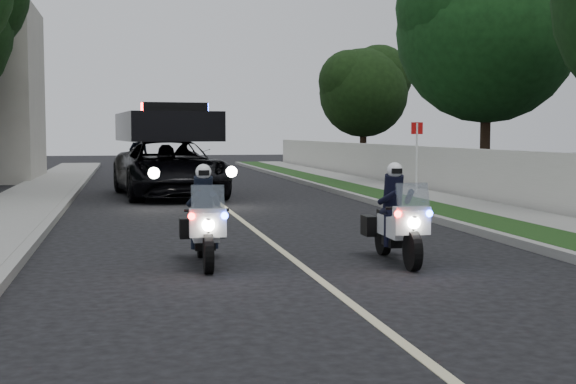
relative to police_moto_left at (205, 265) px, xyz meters
name	(u,v)px	position (x,y,z in m)	size (l,w,h in m)	color
ground	(379,325)	(1.38, -4.02, 0.00)	(120.00, 120.00, 0.00)	black
curb_right	(411,212)	(5.48, 5.98, 0.07)	(0.20, 60.00, 0.15)	gray
grass_verge	(439,211)	(6.18, 5.98, 0.08)	(1.20, 60.00, 0.16)	#193814
sidewalk_right	(489,210)	(7.48, 5.98, 0.08)	(1.40, 60.00, 0.16)	gray
property_wall	(528,182)	(8.48, 5.98, 0.75)	(0.22, 60.00, 1.50)	beige
curb_left	(52,220)	(-2.72, 5.98, 0.07)	(0.20, 60.00, 0.15)	gray
lane_marking	(240,219)	(1.38, 5.98, 0.00)	(0.12, 50.00, 0.01)	#BFB78C
police_moto_left	(205,265)	(0.00, 0.00, 0.00)	(0.62, 1.76, 1.50)	silver
police_moto_right	(396,262)	(2.87, -0.35, 0.00)	(0.62, 1.78, 1.51)	silver
police_suv	(169,197)	(0.15, 12.46, 0.00)	(2.87, 6.21, 3.02)	black
bicycle	(139,190)	(-0.70, 15.46, 0.00)	(0.55, 1.57, 0.82)	black
cyclist	(139,190)	(-0.70, 15.46, 0.00)	(0.64, 0.43, 1.78)	black
sign_post	(416,198)	(7.38, 10.62, 0.00)	(0.37, 0.37, 2.33)	red
tree_right_d	(484,187)	(11.36, 14.32, 0.00)	(6.36, 6.36, 10.59)	#154117
tree_right_e	(363,169)	(11.27, 28.63, 0.00)	(4.71, 4.71, 7.85)	black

